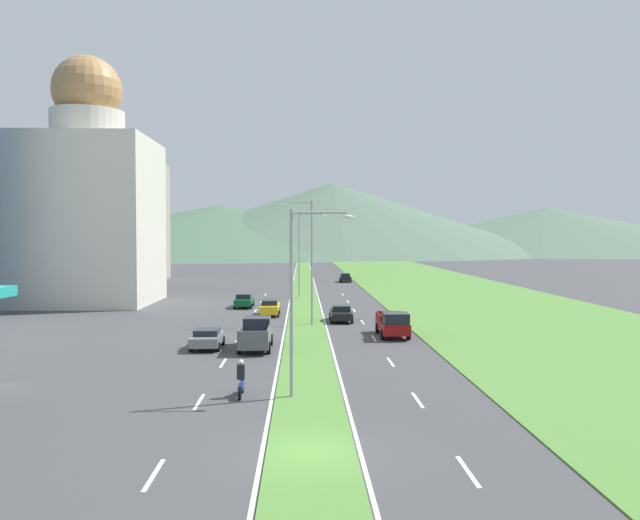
{
  "coord_description": "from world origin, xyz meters",
  "views": [
    {
      "loc": [
        -0.33,
        -22.28,
        7.69
      ],
      "look_at": [
        1.42,
        38.43,
        5.42
      ],
      "focal_mm": 35.7,
      "sensor_mm": 36.0,
      "label": 1
    }
  ],
  "objects_px": {
    "car_5": "(244,300)",
    "pickup_truck_1": "(256,334)",
    "car_2": "(345,278)",
    "motorcycle_rider": "(241,381)",
    "street_lamp_far": "(302,249)",
    "pickup_truck_0": "(393,324)",
    "street_lamp_near": "(299,289)",
    "car_0": "(207,338)",
    "car_4": "(270,307)",
    "street_lamp_mid": "(309,255)",
    "car_3": "(341,313)"
  },
  "relations": [
    {
      "from": "street_lamp_far",
      "to": "pickup_truck_0",
      "type": "relative_size",
      "value": 1.97
    },
    {
      "from": "street_lamp_mid",
      "to": "street_lamp_far",
      "type": "height_order",
      "value": "street_lamp_mid"
    },
    {
      "from": "car_3",
      "to": "pickup_truck_1",
      "type": "bearing_deg",
      "value": -25.91
    },
    {
      "from": "street_lamp_near",
      "to": "car_4",
      "type": "bearing_deg",
      "value": 95.37
    },
    {
      "from": "car_0",
      "to": "car_3",
      "type": "distance_m",
      "value": 16.86
    },
    {
      "from": "pickup_truck_1",
      "to": "car_4",
      "type": "bearing_deg",
      "value": -0.14
    },
    {
      "from": "car_4",
      "to": "pickup_truck_1",
      "type": "bearing_deg",
      "value": 179.86
    },
    {
      "from": "car_5",
      "to": "motorcycle_rider",
      "type": "relative_size",
      "value": 2.33
    },
    {
      "from": "car_4",
      "to": "car_5",
      "type": "xyz_separation_m",
      "value": [
        -3.14,
        7.18,
        -0.02
      ]
    },
    {
      "from": "street_lamp_near",
      "to": "car_4",
      "type": "relative_size",
      "value": 2.0
    },
    {
      "from": "street_lamp_mid",
      "to": "car_2",
      "type": "relative_size",
      "value": 2.67
    },
    {
      "from": "car_0",
      "to": "pickup_truck_0",
      "type": "relative_size",
      "value": 0.76
    },
    {
      "from": "car_0",
      "to": "pickup_truck_0",
      "type": "bearing_deg",
      "value": -71.21
    },
    {
      "from": "car_2",
      "to": "pickup_truck_0",
      "type": "height_order",
      "value": "pickup_truck_0"
    },
    {
      "from": "street_lamp_mid",
      "to": "pickup_truck_1",
      "type": "bearing_deg",
      "value": -108.36
    },
    {
      "from": "car_5",
      "to": "street_lamp_mid",
      "type": "bearing_deg",
      "value": -153.72
    },
    {
      "from": "car_0",
      "to": "car_5",
      "type": "height_order",
      "value": "car_5"
    },
    {
      "from": "pickup_truck_0",
      "to": "street_lamp_near",
      "type": "bearing_deg",
      "value": -21.49
    },
    {
      "from": "street_lamp_mid",
      "to": "car_5",
      "type": "distance_m",
      "value": 16.41
    },
    {
      "from": "car_0",
      "to": "car_2",
      "type": "height_order",
      "value": "car_2"
    },
    {
      "from": "car_5",
      "to": "street_lamp_far",
      "type": "bearing_deg",
      "value": -30.29
    },
    {
      "from": "motorcycle_rider",
      "to": "car_3",
      "type": "bearing_deg",
      "value": -13.54
    },
    {
      "from": "street_lamp_near",
      "to": "street_lamp_far",
      "type": "relative_size",
      "value": 0.84
    },
    {
      "from": "street_lamp_near",
      "to": "street_lamp_mid",
      "type": "distance_m",
      "value": 24.72
    },
    {
      "from": "street_lamp_near",
      "to": "car_5",
      "type": "xyz_separation_m",
      "value": [
        -6.1,
        38.62,
        -4.42
      ]
    },
    {
      "from": "car_3",
      "to": "car_4",
      "type": "height_order",
      "value": "car_4"
    },
    {
      "from": "car_4",
      "to": "car_0",
      "type": "bearing_deg",
      "value": 169.33
    },
    {
      "from": "pickup_truck_1",
      "to": "car_3",
      "type": "bearing_deg",
      "value": -25.91
    },
    {
      "from": "street_lamp_near",
      "to": "car_2",
      "type": "xyz_separation_m",
      "value": [
        7.46,
        76.3,
        -4.43
      ]
    },
    {
      "from": "car_2",
      "to": "car_4",
      "type": "xyz_separation_m",
      "value": [
        -10.42,
        -44.85,
        0.03
      ]
    },
    {
      "from": "car_4",
      "to": "pickup_truck_1",
      "type": "distance_m",
      "value": 18.14
    },
    {
      "from": "car_2",
      "to": "motorcycle_rider",
      "type": "height_order",
      "value": "motorcycle_rider"
    },
    {
      "from": "car_2",
      "to": "motorcycle_rider",
      "type": "distance_m",
      "value": 76.71
    },
    {
      "from": "street_lamp_near",
      "to": "pickup_truck_0",
      "type": "height_order",
      "value": "street_lamp_near"
    },
    {
      "from": "street_lamp_mid",
      "to": "street_lamp_far",
      "type": "bearing_deg",
      "value": 91.42
    },
    {
      "from": "street_lamp_near",
      "to": "car_3",
      "type": "xyz_separation_m",
      "value": [
        3.67,
        27.05,
        -4.44
      ]
    },
    {
      "from": "car_5",
      "to": "car_2",
      "type": "bearing_deg",
      "value": -19.79
    },
    {
      "from": "street_lamp_far",
      "to": "car_2",
      "type": "height_order",
      "value": "street_lamp_far"
    },
    {
      "from": "car_5",
      "to": "pickup_truck_1",
      "type": "distance_m",
      "value": 25.5
    },
    {
      "from": "pickup_truck_1",
      "to": "street_lamp_near",
      "type": "bearing_deg",
      "value": -167.3
    },
    {
      "from": "car_0",
      "to": "car_2",
      "type": "relative_size",
      "value": 1.02
    },
    {
      "from": "car_0",
      "to": "car_4",
      "type": "bearing_deg",
      "value": -10.67
    },
    {
      "from": "car_2",
      "to": "street_lamp_mid",
      "type": "bearing_deg",
      "value": -7.38
    },
    {
      "from": "street_lamp_mid",
      "to": "car_4",
      "type": "bearing_deg",
      "value": 118.93
    },
    {
      "from": "car_4",
      "to": "motorcycle_rider",
      "type": "xyz_separation_m",
      "value": [
        0.18,
        -31.17,
        -0.04
      ]
    },
    {
      "from": "car_2",
      "to": "car_3",
      "type": "height_order",
      "value": "car_2"
    },
    {
      "from": "pickup_truck_1",
      "to": "street_lamp_mid",
      "type": "bearing_deg",
      "value": -18.36
    },
    {
      "from": "street_lamp_mid",
      "to": "car_0",
      "type": "bearing_deg",
      "value": -122.42
    },
    {
      "from": "car_2",
      "to": "motorcycle_rider",
      "type": "relative_size",
      "value": 2.01
    },
    {
      "from": "street_lamp_near",
      "to": "pickup_truck_1",
      "type": "height_order",
      "value": "street_lamp_near"
    }
  ]
}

